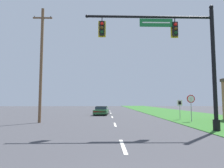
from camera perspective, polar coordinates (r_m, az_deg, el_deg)
name	(u,v)px	position (r m, az deg, el deg)	size (l,w,h in m)	color
grass_verge_right	(175,113)	(34.63, 17.49, -7.92)	(10.00, 110.00, 0.04)	#2D6626
road_center_line	(112,117)	(24.79, 0.07, -9.43)	(0.16, 34.80, 0.01)	silver
signal_mast	(183,53)	(14.19, 19.73, 8.31)	(8.76, 0.47, 8.41)	black
car_ahead	(101,111)	(28.93, -3.05, -7.60)	(2.18, 4.80, 1.19)	black
stop_sign	(191,102)	(20.39, 21.63, -4.80)	(0.76, 0.07, 2.50)	gray
route_sign_post	(180,105)	(22.25, 18.78, -5.74)	(0.55, 0.06, 2.03)	gray
utility_pole_near	(41,63)	(19.67, -19.57, 5.79)	(1.80, 0.26, 10.68)	brown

